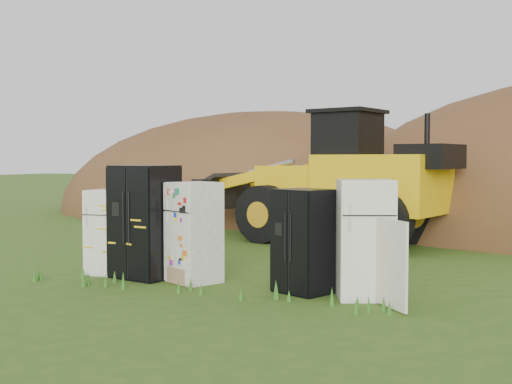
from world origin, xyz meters
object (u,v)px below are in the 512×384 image
(fridge_leftmost, at_px, (109,232))
(fridge_sticker, at_px, (194,232))
(fridge_open_door, at_px, (365,239))
(wheel_loader, at_px, (319,176))
(fridge_black_right, at_px, (304,241))
(fridge_black_side, at_px, (145,222))

(fridge_leftmost, height_order, fridge_sticker, fridge_sticker)
(fridge_leftmost, bearing_deg, fridge_open_door, -7.48)
(fridge_leftmost, bearing_deg, fridge_sticker, -7.97)
(fridge_sticker, height_order, wheel_loader, wheel_loader)
(fridge_black_right, bearing_deg, fridge_sticker, -158.69)
(fridge_sticker, bearing_deg, fridge_black_side, -155.64)
(wheel_loader, bearing_deg, fridge_sticker, -79.13)
(wheel_loader, bearing_deg, fridge_black_right, -60.85)
(fridge_black_side, distance_m, wheel_loader, 6.18)
(fridge_leftmost, bearing_deg, fridge_black_right, -7.58)
(fridge_black_right, bearing_deg, wheel_loader, 128.72)
(fridge_sticker, xyz_separation_m, fridge_black_right, (1.99, 0.00, -0.04))
(fridge_black_right, xyz_separation_m, fridge_open_door, (0.98, 0.00, 0.08))
(fridge_black_right, relative_size, fridge_open_door, 0.91)
(fridge_black_side, relative_size, fridge_sticker, 1.16)
(fridge_sticker, height_order, fridge_black_right, fridge_sticker)
(fridge_sticker, xyz_separation_m, fridge_open_door, (2.96, 0.00, 0.04))
(fridge_black_side, distance_m, fridge_open_door, 3.97)
(fridge_sticker, height_order, fridge_open_door, fridge_open_door)
(fridge_leftmost, height_order, fridge_black_right, fridge_black_right)
(fridge_leftmost, height_order, fridge_black_side, fridge_black_side)
(fridge_black_right, distance_m, wheel_loader, 6.39)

